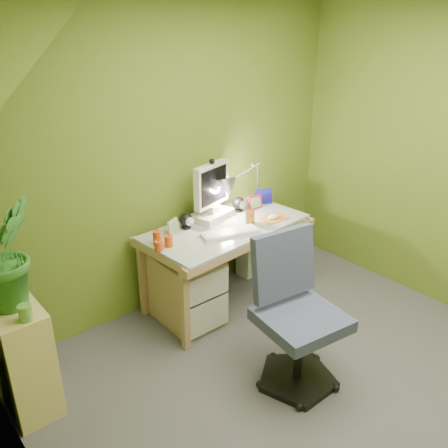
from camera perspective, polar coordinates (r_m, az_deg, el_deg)
floor at (r=3.26m, az=12.00°, el=-19.56°), size 3.20×3.20×0.01m
wall_back at (r=3.70m, az=-6.00°, el=7.86°), size 3.20×0.01×2.40m
wall_left at (r=1.74m, az=-20.45°, el=-13.34°), size 0.01×3.20×2.40m
slope_ceiling at (r=1.72m, az=-4.43°, el=11.71°), size 1.10×3.20×1.10m
desk at (r=3.87m, az=0.25°, el=-4.92°), size 1.35×0.75×0.70m
monitor at (r=3.74m, az=-1.51°, el=4.55°), size 0.45×0.33×0.55m
speaker_left at (r=3.65m, az=-4.60°, el=0.42°), size 0.13×0.13×0.13m
speaker_right at (r=3.96m, az=1.76°, el=2.41°), size 0.12×0.12×0.13m
keyboard at (r=3.56m, az=0.72°, el=-1.05°), size 0.46×0.26×0.02m
mousepad at (r=3.86m, az=5.93°, el=0.67°), size 0.22×0.16×0.01m
mouse at (r=3.85m, az=5.94°, el=0.88°), size 0.10×0.07×0.03m
amber_tumbler at (r=3.75m, az=3.15°, el=0.82°), size 0.09×0.09×0.10m
candle_cluster at (r=3.38m, az=-7.68°, el=-1.91°), size 0.16×0.15×0.11m
photo_frame_red at (r=4.03m, az=3.74°, el=2.64°), size 0.13×0.03×0.11m
photo_frame_blue at (r=4.15m, az=4.78°, el=3.33°), size 0.14×0.08×0.13m
photo_frame_green at (r=3.58m, az=-6.11°, el=-0.33°), size 0.12×0.08×0.11m
desk_lamp at (r=4.02m, az=3.55°, el=6.01°), size 0.56×0.32×0.57m
side_ledge at (r=3.12m, az=-22.86°, el=-14.84°), size 0.26×0.40×0.71m
potted_plant at (r=2.83m, az=-24.63°, el=-3.20°), size 0.41×0.37×0.64m
green_cup at (r=2.78m, az=-22.79°, el=-9.84°), size 0.08×0.08×0.09m
task_chair at (r=3.02m, az=9.30°, el=-10.98°), size 0.63×0.63×1.00m
radiator at (r=4.42m, az=3.81°, el=-3.52°), size 0.38×0.18×0.37m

